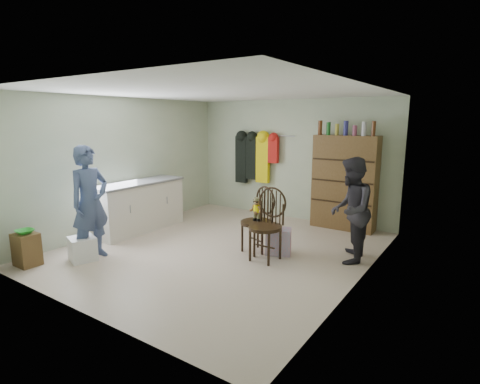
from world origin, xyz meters
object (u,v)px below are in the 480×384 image
Objects in this scene: counter at (139,206)px; chair_front at (259,216)px; chair_far at (268,221)px; dresser at (345,182)px.

chair_front reaches higher than counter.
chair_far is (0.28, -0.21, -0.01)m from chair_front.
dresser reaches higher than chair_front.
chair_front is 2.17m from dresser.
chair_front is 0.35m from chair_far.
chair_far is at bearing -100.03° from dresser.
counter is 1.76× the size of chair_front.
dresser reaches higher than chair_far.
chair_far reaches higher than chair_front.
chair_far is (2.80, 0.05, 0.12)m from counter.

